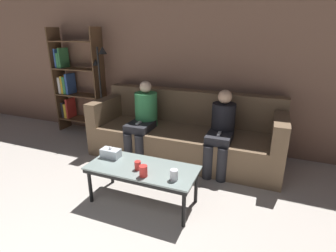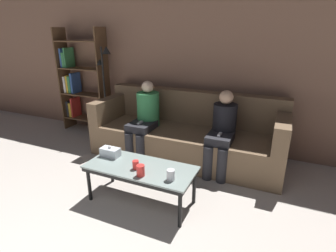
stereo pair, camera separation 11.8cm
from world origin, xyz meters
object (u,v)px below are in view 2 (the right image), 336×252
at_px(cup_far_center, 141,171).
at_px(standing_lamp, 105,84).
at_px(couch, 186,135).
at_px(tissue_box, 110,152).
at_px(cup_near_left, 136,165).
at_px(seated_person_left_end, 145,117).
at_px(cup_near_right, 171,175).
at_px(bookshelf, 79,83).
at_px(seated_person_mid_left, 222,130).
at_px(coffee_table, 141,170).

distance_m(cup_far_center, standing_lamp, 2.32).
relative_size(couch, tissue_box, 12.55).
relative_size(cup_near_left, seated_person_left_end, 0.08).
distance_m(cup_near_left, tissue_box, 0.44).
height_order(couch, standing_lamp, standing_lamp).
bearing_deg(cup_near_right, seated_person_left_end, 128.10).
bearing_deg(tissue_box, cup_far_center, -24.36).
relative_size(bookshelf, seated_person_mid_left, 1.72).
distance_m(seated_person_left_end, seated_person_mid_left, 1.15).
xyz_separation_m(cup_near_left, cup_near_right, (0.42, -0.05, 0.01)).
distance_m(cup_near_left, standing_lamp, 2.17).
height_order(couch, seated_person_mid_left, seated_person_mid_left).
relative_size(couch, bookshelf, 1.47).
distance_m(bookshelf, standing_lamp, 0.72).
height_order(cup_near_right, seated_person_left_end, seated_person_left_end).
height_order(coffee_table, tissue_box, tissue_box).
distance_m(coffee_table, cup_far_center, 0.22).
height_order(couch, seated_person_left_end, seated_person_left_end).
distance_m(couch, cup_far_center, 1.46).
bearing_deg(seated_person_left_end, tissue_box, -85.21).
bearing_deg(cup_near_right, couch, 104.10).
bearing_deg(cup_near_left, seated_person_mid_left, 60.08).
relative_size(seated_person_left_end, seated_person_mid_left, 1.04).
bearing_deg(coffee_table, seated_person_mid_left, 59.44).
xyz_separation_m(couch, cup_far_center, (0.05, -1.46, 0.15)).
height_order(cup_near_right, standing_lamp, standing_lamp).
relative_size(couch, standing_lamp, 1.75).
relative_size(tissue_box, standing_lamp, 0.14).
bearing_deg(couch, tissue_box, -112.13).
xyz_separation_m(cup_near_left, cup_far_center, (0.12, -0.10, 0.01)).
bearing_deg(standing_lamp, cup_near_right, -39.57).
xyz_separation_m(couch, tissue_box, (-0.49, -1.21, 0.15)).
distance_m(couch, tissue_box, 1.32).
xyz_separation_m(cup_near_right, bookshelf, (-2.60, 1.71, 0.42)).
bearing_deg(seated_person_mid_left, standing_lamp, 169.50).
bearing_deg(coffee_table, tissue_box, 169.96).
bearing_deg(bookshelf, cup_far_center, -37.45).
height_order(standing_lamp, seated_person_left_end, standing_lamp).
relative_size(cup_far_center, bookshelf, 0.06).
relative_size(couch, coffee_table, 2.33).
bearing_deg(tissue_box, coffee_table, -10.04).
distance_m(couch, cup_near_right, 1.45).
bearing_deg(bookshelf, seated_person_left_end, -17.39).
xyz_separation_m(standing_lamp, seated_person_left_end, (0.97, -0.38, -0.36)).
xyz_separation_m(cup_near_left, seated_person_left_end, (-0.50, 1.13, 0.13)).
bearing_deg(bookshelf, seated_person_mid_left, -10.71).
distance_m(cup_near_left, cup_near_right, 0.43).
xyz_separation_m(coffee_table, standing_lamp, (-1.49, 1.45, 0.58)).
height_order(coffee_table, seated_person_mid_left, seated_person_mid_left).
bearing_deg(cup_near_left, cup_near_right, -6.94).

